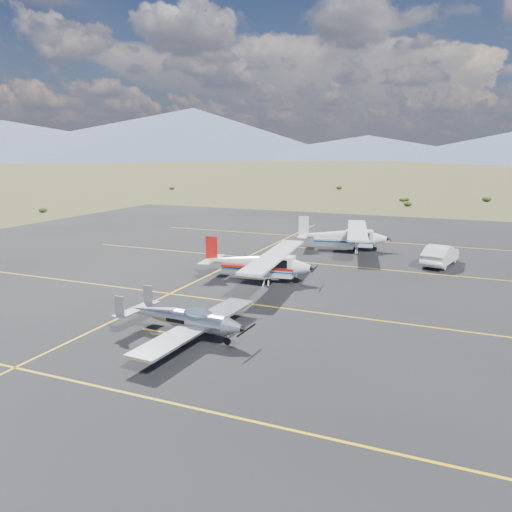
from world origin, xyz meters
The scene contains 6 objects.
ground centered at (0.00, 0.00, 0.00)m, with size 1600.00×1600.00×0.00m, color #383D1C.
apron centered at (0.00, 7.00, 0.00)m, with size 72.00×72.00×0.02m, color black.
aircraft_low_wing centered at (-1.52, -3.63, 0.86)m, with size 5.96×8.30×1.80m.
aircraft_cessna centered at (-2.44, 6.96, 1.19)m, with size 6.40×10.63×2.68m.
aircraft_plain centered at (0.32, 18.88, 1.23)m, with size 6.97×10.99×2.78m.
sedan centered at (8.10, 16.08, 0.77)m, with size 1.60×4.60×1.51m, color white.
Camera 1 is at (9.55, -21.87, 8.23)m, focal length 35.00 mm.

